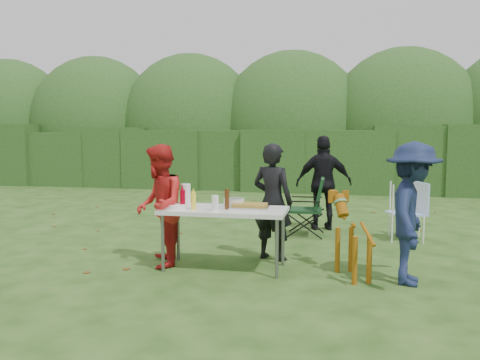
% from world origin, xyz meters
% --- Properties ---
extents(ground, '(80.00, 80.00, 0.00)m').
position_xyz_m(ground, '(0.00, 0.00, 0.00)').
color(ground, '#1E4211').
extents(hedge_row, '(22.00, 1.40, 1.70)m').
position_xyz_m(hedge_row, '(0.00, 8.00, 0.85)').
color(hedge_row, '#23471C').
rests_on(hedge_row, ground).
extents(shrub_backdrop, '(20.00, 2.60, 3.20)m').
position_xyz_m(shrub_backdrop, '(0.00, 9.60, 1.60)').
color(shrub_backdrop, '#3D6628').
rests_on(shrub_backdrop, ground).
extents(folding_table, '(1.50, 0.70, 0.74)m').
position_xyz_m(folding_table, '(0.20, 0.14, 0.69)').
color(folding_table, silver).
rests_on(folding_table, ground).
extents(person_cook, '(0.64, 0.53, 1.51)m').
position_xyz_m(person_cook, '(0.71, 0.70, 0.76)').
color(person_cook, black).
rests_on(person_cook, ground).
extents(person_red_jacket, '(0.78, 0.88, 1.51)m').
position_xyz_m(person_red_jacket, '(-0.61, 0.10, 0.75)').
color(person_red_jacket, red).
rests_on(person_red_jacket, ground).
extents(person_black_puffy, '(0.98, 0.55, 1.57)m').
position_xyz_m(person_black_puffy, '(1.27, 2.78, 0.79)').
color(person_black_puffy, black).
rests_on(person_black_puffy, ground).
extents(child, '(0.73, 1.08, 1.56)m').
position_xyz_m(child, '(2.34, -0.01, 0.78)').
color(child, '#152041').
rests_on(child, ground).
extents(dog, '(0.74, 1.05, 0.92)m').
position_xyz_m(dog, '(1.72, 0.07, 0.46)').
color(dog, '#894F0C').
rests_on(dog, ground).
extents(camping_chair, '(0.60, 0.60, 0.93)m').
position_xyz_m(camping_chair, '(1.01, 2.22, 0.47)').
color(camping_chair, '#14371A').
rests_on(camping_chair, ground).
extents(lawn_chair, '(0.69, 0.69, 0.89)m').
position_xyz_m(lawn_chair, '(2.53, 2.24, 0.44)').
color(lawn_chair, '#4281DA').
rests_on(lawn_chair, ground).
extents(food_tray, '(0.45, 0.30, 0.02)m').
position_xyz_m(food_tray, '(0.50, 0.22, 0.75)').
color(food_tray, '#B7B7BA').
rests_on(food_tray, folding_table).
extents(focaccia_bread, '(0.40, 0.26, 0.04)m').
position_xyz_m(focaccia_bread, '(0.50, 0.22, 0.78)').
color(focaccia_bread, olive).
rests_on(focaccia_bread, food_tray).
extents(mustard_bottle, '(0.06, 0.06, 0.20)m').
position_xyz_m(mustard_bottle, '(-0.13, -0.02, 0.84)').
color(mustard_bottle, yellow).
rests_on(mustard_bottle, folding_table).
extents(ketchup_bottle, '(0.06, 0.06, 0.22)m').
position_xyz_m(ketchup_bottle, '(-0.29, 0.05, 0.85)').
color(ketchup_bottle, maroon).
rests_on(ketchup_bottle, folding_table).
extents(beer_bottle, '(0.06, 0.06, 0.24)m').
position_xyz_m(beer_bottle, '(0.25, 0.09, 0.86)').
color(beer_bottle, '#47230F').
rests_on(beer_bottle, folding_table).
extents(paper_towel_roll, '(0.12, 0.12, 0.26)m').
position_xyz_m(paper_towel_roll, '(-0.34, 0.34, 0.87)').
color(paper_towel_roll, white).
rests_on(paper_towel_roll, folding_table).
extents(cup_stack, '(0.08, 0.08, 0.18)m').
position_xyz_m(cup_stack, '(0.14, -0.05, 0.83)').
color(cup_stack, white).
rests_on(cup_stack, folding_table).
extents(pasta_bowl, '(0.26, 0.26, 0.10)m').
position_xyz_m(pasta_bowl, '(0.28, 0.32, 0.79)').
color(pasta_bowl, silver).
rests_on(pasta_bowl, folding_table).
extents(plate_stack, '(0.24, 0.24, 0.05)m').
position_xyz_m(plate_stack, '(-0.36, 0.01, 0.77)').
color(plate_stack, white).
rests_on(plate_stack, folding_table).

